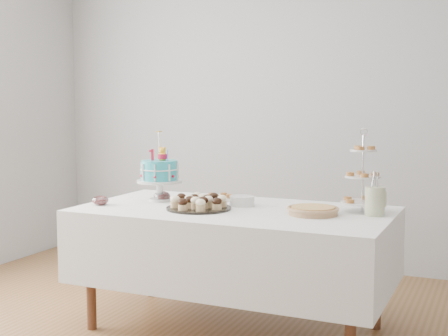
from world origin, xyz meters
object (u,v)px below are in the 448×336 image
at_px(tiered_stand, 363,177).
at_px(plate_stack, 242,201).
at_px(utensil_pitcher, 375,200).
at_px(jam_bowl_a, 100,200).
at_px(table, 234,245).
at_px(jam_bowl_b, 162,196).
at_px(pastry_plate, 219,197).
at_px(pie, 313,210).
at_px(cupcake_tray, 199,202).
at_px(birthday_cake, 160,182).

relative_size(tiered_stand, plate_stack, 3.16).
height_order(plate_stack, utensil_pitcher, utensil_pitcher).
bearing_deg(jam_bowl_a, table, 14.97).
xyz_separation_m(table, jam_bowl_b, (-0.56, 0.09, 0.26)).
bearing_deg(table, jam_bowl_b, 171.23).
height_order(table, tiered_stand, tiered_stand).
bearing_deg(jam_bowl_a, jam_bowl_b, 48.40).
distance_m(table, plate_stack, 0.29).
bearing_deg(pastry_plate, table, -51.05).
relative_size(plate_stack, utensil_pitcher, 0.62).
bearing_deg(utensil_pitcher, pie, -168.40).
distance_m(pastry_plate, jam_bowl_b, 0.39).
xyz_separation_m(pie, utensil_pitcher, (0.34, 0.12, 0.06)).
distance_m(table, cupcake_tray, 0.35).
bearing_deg(jam_bowl_a, birthday_cake, 48.00).
bearing_deg(pastry_plate, tiered_stand, -4.96).
xyz_separation_m(birthday_cake, jam_bowl_b, (0.01, 0.01, -0.10)).
distance_m(pie, tiered_stand, 0.37).
bearing_deg(jam_bowl_b, pastry_plate, 34.13).
relative_size(plate_stack, jam_bowl_a, 1.51).
bearing_deg(jam_bowl_b, tiered_stand, 5.68).
bearing_deg(table, cupcake_tray, -150.06).
relative_size(tiered_stand, jam_bowl_a, 4.78).
relative_size(jam_bowl_a, jam_bowl_b, 0.95).
bearing_deg(utensil_pitcher, tiered_stand, 125.38).
height_order(plate_stack, pastry_plate, plate_stack).
bearing_deg(cupcake_tray, pie, 8.82).
xyz_separation_m(birthday_cake, pastry_plate, (0.33, 0.23, -0.11)).
xyz_separation_m(jam_bowl_a, utensil_pitcher, (1.68, 0.34, 0.06)).
height_order(tiered_stand, jam_bowl_b, tiered_stand).
relative_size(tiered_stand, utensil_pitcher, 1.96).
bearing_deg(pastry_plate, pie, -22.17).
bearing_deg(utensil_pitcher, pastry_plate, 162.66).
bearing_deg(plate_stack, utensil_pitcher, -0.63).
bearing_deg(table, jam_bowl_a, -165.03).
relative_size(birthday_cake, plate_stack, 2.92).
bearing_deg(pastry_plate, jam_bowl_a, -138.45).
height_order(table, jam_bowl_a, jam_bowl_a).
height_order(pie, tiered_stand, tiered_stand).
height_order(table, pastry_plate, pastry_plate).
bearing_deg(jam_bowl_b, pie, -4.78).
bearing_deg(pie, table, 179.74).
bearing_deg(birthday_cake, jam_bowl_b, 42.06).
bearing_deg(tiered_stand, utensil_pitcher, -47.15).
distance_m(cupcake_tray, pie, 0.70).
bearing_deg(pastry_plate, jam_bowl_b, -145.87).
distance_m(table, birthday_cake, 0.68).
bearing_deg(jam_bowl_a, utensil_pitcher, 11.40).
bearing_deg(pie, birthday_cake, 176.03).
xyz_separation_m(tiered_stand, plate_stack, (-0.74, -0.09, -0.18)).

